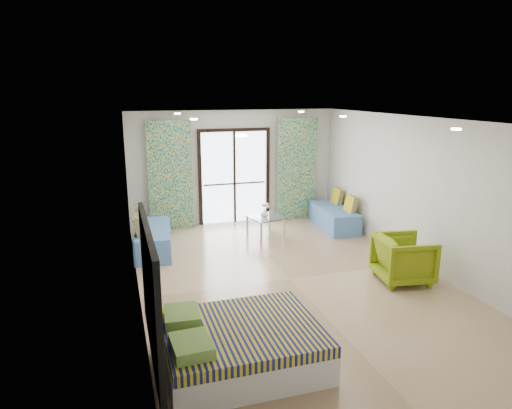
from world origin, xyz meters
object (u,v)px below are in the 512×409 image
object	(u,v)px
daybed_left	(153,238)
armchair	(404,257)
bed	(241,345)
coffee_table	(266,219)
daybed_right	(334,216)

from	to	relation	value
daybed_left	armchair	size ratio (longest dim) A/B	2.08
bed	armchair	xyz separation A→B (m)	(3.27, 1.54, 0.18)
daybed_left	armchair	bearing A→B (deg)	-29.49
bed	coffee_table	world-z (taller)	coffee_table
daybed_right	coffee_table	size ratio (longest dim) A/B	2.15
bed	daybed_right	bearing A→B (deg)	52.78
daybed_left	bed	bearing A→B (deg)	-75.59
coffee_table	armchair	world-z (taller)	armchair
bed	armchair	world-z (taller)	armchair
coffee_table	armchair	bearing A→B (deg)	-64.30
daybed_right	daybed_left	bearing A→B (deg)	-169.55
coffee_table	bed	bearing A→B (deg)	-111.86
daybed_right	armchair	world-z (taller)	armchair
daybed_right	coffee_table	xyz separation A→B (m)	(-1.77, -0.19, 0.14)
daybed_left	daybed_right	distance (m)	4.25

